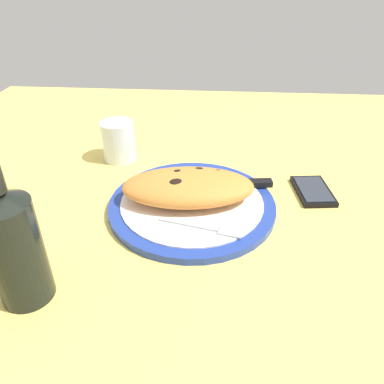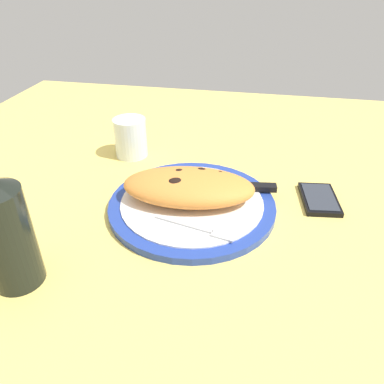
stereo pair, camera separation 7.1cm
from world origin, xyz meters
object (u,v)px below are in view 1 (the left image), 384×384
object	(u,v)px
knife	(233,184)
water_glass	(119,143)
plate	(192,205)
calzone	(188,187)
wine_bottle	(13,245)
smartphone	(313,191)
fork	(207,228)

from	to	relation	value
knife	water_glass	distance (cm)	30.47
plate	water_glass	world-z (taller)	water_glass
calzone	plate	bearing A→B (deg)	-38.07
wine_bottle	smartphone	bearing A→B (deg)	33.58
calzone	wine_bottle	xyz separation A→B (cm)	(-21.36, -24.44, 4.95)
smartphone	water_glass	distance (cm)	45.78
calzone	knife	bearing A→B (deg)	31.22
smartphone	knife	bearing A→B (deg)	-175.20
calzone	wine_bottle	size ratio (longest dim) A/B	1.13
fork	knife	size ratio (longest dim) A/B	0.64
fork	smartphone	world-z (taller)	fork
calzone	wine_bottle	world-z (taller)	wine_bottle
knife	wine_bottle	bearing A→B (deg)	-135.36
knife	smartphone	xyz separation A→B (cm)	(16.82, 1.41, -1.70)
plate	knife	bearing A→B (deg)	36.72
fork	wine_bottle	xyz separation A→B (cm)	(-25.51, -15.21, 7.49)
water_glass	calzone	bearing A→B (deg)	-46.22
plate	smartphone	size ratio (longest dim) A/B	2.75
smartphone	plate	bearing A→B (deg)	-163.45
fork	water_glass	xyz separation A→B (cm)	(-22.48, 28.35, 2.15)
calzone	knife	size ratio (longest dim) A/B	1.13
knife	water_glass	size ratio (longest dim) A/B	2.48
water_glass	smartphone	bearing A→B (deg)	-15.73
calzone	fork	bearing A→B (deg)	-65.77
calzone	smartphone	xyz separation A→B (cm)	(25.61, 6.74, -3.93)
plate	fork	size ratio (longest dim) A/B	2.15
fork	knife	bearing A→B (deg)	72.35
smartphone	wine_bottle	xyz separation A→B (cm)	(-46.97, -31.18, 8.89)
calzone	fork	size ratio (longest dim) A/B	1.76
knife	wine_bottle	xyz separation A→B (cm)	(-30.15, -29.77, 7.19)
fork	water_glass	size ratio (longest dim) A/B	1.60
calzone	fork	distance (cm)	10.44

